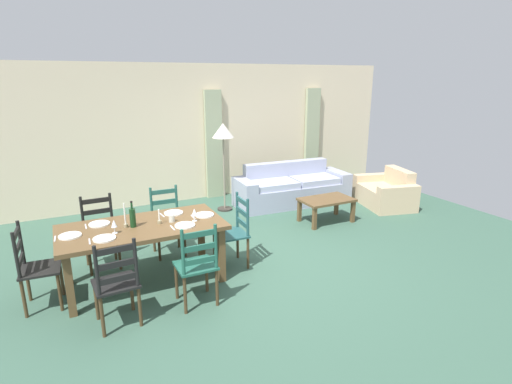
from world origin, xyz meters
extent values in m
cube|color=#375847|center=(0.00, 0.00, -0.01)|extent=(9.60, 9.60, 0.02)
cube|color=beige|center=(0.00, 3.30, 1.35)|extent=(9.60, 0.16, 2.70)
cube|color=#A5AF89|center=(0.65, 3.16, 1.10)|extent=(0.35, 0.08, 2.20)
cube|color=#A5AF89|center=(3.05, 3.16, 1.10)|extent=(0.35, 0.08, 2.20)
cube|color=brown|center=(-1.43, 0.07, 0.72)|extent=(1.90, 0.96, 0.05)
cube|color=brown|center=(-2.28, -0.31, 0.35)|extent=(0.08, 0.08, 0.70)
cube|color=brown|center=(-0.58, -0.31, 0.35)|extent=(0.08, 0.08, 0.70)
cube|color=brown|center=(-2.28, 0.45, 0.35)|extent=(0.08, 0.08, 0.70)
cube|color=brown|center=(-0.58, 0.45, 0.35)|extent=(0.08, 0.08, 0.70)
cube|color=black|center=(-1.86, -0.66, 0.45)|extent=(0.44, 0.42, 0.03)
cylinder|color=#47341E|center=(-2.05, -0.50, 0.22)|extent=(0.04, 0.04, 0.43)
cylinder|color=#47341E|center=(-1.69, -0.48, 0.22)|extent=(0.04, 0.04, 0.43)
cylinder|color=#47341E|center=(-2.03, -0.84, 0.22)|extent=(0.04, 0.04, 0.43)
cylinder|color=#47341E|center=(-1.67, -0.81, 0.22)|extent=(0.04, 0.04, 0.43)
cylinder|color=black|center=(-2.03, -0.84, 0.71)|extent=(0.04, 0.04, 0.50)
cylinder|color=black|center=(-1.67, -0.81, 0.71)|extent=(0.04, 0.04, 0.50)
cube|color=black|center=(-1.85, -0.83, 0.58)|extent=(0.38, 0.05, 0.06)
cube|color=black|center=(-1.85, -0.83, 0.73)|extent=(0.38, 0.05, 0.06)
cube|color=black|center=(-1.85, -0.83, 0.88)|extent=(0.38, 0.05, 0.06)
cube|color=#215948|center=(-1.02, -0.63, 0.45)|extent=(0.42, 0.40, 0.03)
cylinder|color=#47341E|center=(-1.20, -0.46, 0.22)|extent=(0.04, 0.04, 0.43)
cylinder|color=#47341E|center=(-0.84, -0.46, 0.22)|extent=(0.04, 0.04, 0.43)
cylinder|color=#47341E|center=(-1.20, -0.80, 0.22)|extent=(0.04, 0.04, 0.43)
cylinder|color=#47341E|center=(-0.84, -0.80, 0.22)|extent=(0.04, 0.04, 0.43)
cylinder|color=#215948|center=(-1.20, -0.80, 0.71)|extent=(0.04, 0.04, 0.50)
cylinder|color=#215948|center=(-0.84, -0.80, 0.71)|extent=(0.04, 0.04, 0.50)
cube|color=#215948|center=(-1.02, -0.80, 0.58)|extent=(0.38, 0.03, 0.06)
cube|color=#215948|center=(-1.02, -0.80, 0.73)|extent=(0.38, 0.03, 0.06)
cube|color=#215948|center=(-1.02, -0.80, 0.88)|extent=(0.38, 0.03, 0.06)
cube|color=black|center=(-1.85, 0.74, 0.45)|extent=(0.43, 0.41, 0.03)
cylinder|color=#47341E|center=(-1.66, 0.58, 0.22)|extent=(0.04, 0.04, 0.43)
cylinder|color=#47341E|center=(-2.02, 0.57, 0.22)|extent=(0.04, 0.04, 0.43)
cylinder|color=#47341E|center=(-1.67, 0.92, 0.22)|extent=(0.04, 0.04, 0.43)
cylinder|color=#47341E|center=(-2.03, 0.91, 0.22)|extent=(0.04, 0.04, 0.43)
cylinder|color=black|center=(-1.67, 0.92, 0.71)|extent=(0.04, 0.04, 0.50)
cylinder|color=black|center=(-2.03, 0.91, 0.71)|extent=(0.04, 0.04, 0.50)
cube|color=black|center=(-1.85, 0.91, 0.58)|extent=(0.38, 0.04, 0.06)
cube|color=black|center=(-1.85, 0.91, 0.73)|extent=(0.38, 0.04, 0.06)
cube|color=black|center=(-1.85, 0.91, 0.88)|extent=(0.38, 0.04, 0.06)
cube|color=#24594D|center=(-0.95, 0.77, 0.45)|extent=(0.43, 0.41, 0.03)
cylinder|color=#47341E|center=(-0.78, 0.60, 0.22)|extent=(0.04, 0.04, 0.43)
cylinder|color=#47341E|center=(-1.14, 0.61, 0.22)|extent=(0.04, 0.04, 0.43)
cylinder|color=#47341E|center=(-0.77, 0.94, 0.22)|extent=(0.04, 0.04, 0.43)
cylinder|color=#47341E|center=(-1.13, 0.95, 0.22)|extent=(0.04, 0.04, 0.43)
cylinder|color=#24594D|center=(-0.77, 0.94, 0.71)|extent=(0.04, 0.04, 0.50)
cylinder|color=#24594D|center=(-1.13, 0.95, 0.71)|extent=(0.04, 0.04, 0.50)
cube|color=#24594D|center=(-0.95, 0.94, 0.58)|extent=(0.38, 0.03, 0.06)
cube|color=#24594D|center=(-0.95, 0.94, 0.73)|extent=(0.38, 0.03, 0.06)
cube|color=#24594D|center=(-0.95, 0.94, 0.88)|extent=(0.38, 0.03, 0.06)
cube|color=black|center=(-2.54, 0.04, 0.45)|extent=(0.43, 0.45, 0.03)
cylinder|color=#47341E|center=(-2.36, 0.21, 0.22)|extent=(0.04, 0.04, 0.43)
cylinder|color=#47341E|center=(-2.39, -0.15, 0.22)|extent=(0.04, 0.04, 0.43)
cylinder|color=#47341E|center=(-2.70, 0.24, 0.22)|extent=(0.04, 0.04, 0.43)
cylinder|color=#47341E|center=(-2.72, -0.12, 0.22)|extent=(0.04, 0.04, 0.43)
cylinder|color=black|center=(-2.70, 0.24, 0.71)|extent=(0.04, 0.04, 0.50)
cylinder|color=black|center=(-2.72, -0.12, 0.71)|extent=(0.04, 0.04, 0.50)
cube|color=black|center=(-2.71, 0.06, 0.58)|extent=(0.05, 0.38, 0.06)
cube|color=black|center=(-2.71, 0.06, 0.73)|extent=(0.05, 0.38, 0.06)
cube|color=black|center=(-2.71, 0.06, 0.88)|extent=(0.05, 0.38, 0.06)
cube|color=#225050|center=(-0.31, 0.04, 0.45)|extent=(0.41, 0.43, 0.03)
cylinder|color=#47341E|center=(-0.49, -0.13, 0.22)|extent=(0.04, 0.04, 0.43)
cylinder|color=#47341E|center=(-0.48, 0.23, 0.22)|extent=(0.04, 0.04, 0.43)
cylinder|color=#47341E|center=(-0.15, -0.15, 0.22)|extent=(0.04, 0.04, 0.43)
cylinder|color=#47341E|center=(-0.14, 0.21, 0.22)|extent=(0.04, 0.04, 0.43)
cylinder|color=#225050|center=(-0.15, -0.15, 0.71)|extent=(0.04, 0.04, 0.50)
cylinder|color=#225050|center=(-0.14, 0.21, 0.71)|extent=(0.04, 0.04, 0.50)
cube|color=#225050|center=(-0.14, 0.03, 0.58)|extent=(0.04, 0.38, 0.06)
cube|color=#225050|center=(-0.14, 0.03, 0.73)|extent=(0.04, 0.38, 0.06)
cube|color=#225050|center=(-0.14, 0.03, 0.88)|extent=(0.04, 0.38, 0.06)
cylinder|color=white|center=(-1.88, -0.18, 0.76)|extent=(0.24, 0.24, 0.02)
cube|color=silver|center=(-2.03, -0.18, 0.75)|extent=(0.02, 0.17, 0.01)
cylinder|color=white|center=(-0.98, -0.18, 0.76)|extent=(0.24, 0.24, 0.02)
cube|color=silver|center=(-1.13, -0.18, 0.75)|extent=(0.02, 0.17, 0.01)
cylinder|color=white|center=(-1.88, 0.32, 0.76)|extent=(0.24, 0.24, 0.02)
cube|color=silver|center=(-2.03, 0.32, 0.75)|extent=(0.02, 0.17, 0.01)
cylinder|color=white|center=(-0.98, 0.32, 0.76)|extent=(0.24, 0.24, 0.02)
cube|color=silver|center=(-1.13, 0.32, 0.75)|extent=(0.03, 0.17, 0.01)
cylinder|color=white|center=(-2.21, 0.07, 0.76)|extent=(0.24, 0.24, 0.02)
cube|color=silver|center=(-2.36, 0.07, 0.75)|extent=(0.03, 0.17, 0.01)
cylinder|color=white|center=(-0.65, 0.07, 0.76)|extent=(0.24, 0.24, 0.02)
cube|color=silver|center=(-0.80, 0.07, 0.75)|extent=(0.02, 0.17, 0.01)
cylinder|color=#143819|center=(-1.53, 0.07, 0.86)|extent=(0.07, 0.07, 0.22)
cylinder|color=#143819|center=(-1.53, 0.07, 1.01)|extent=(0.02, 0.02, 0.08)
cylinder|color=black|center=(-1.53, 0.07, 1.06)|extent=(0.03, 0.03, 0.02)
cylinder|color=white|center=(-1.76, -0.05, 0.75)|extent=(0.06, 0.06, 0.01)
cylinder|color=white|center=(-1.76, -0.05, 0.79)|extent=(0.01, 0.01, 0.07)
cone|color=white|center=(-1.76, -0.05, 0.87)|extent=(0.06, 0.06, 0.08)
cylinder|color=white|center=(-0.83, -0.06, 0.75)|extent=(0.06, 0.06, 0.01)
cylinder|color=white|center=(-0.83, -0.06, 0.79)|extent=(0.01, 0.01, 0.07)
cone|color=white|center=(-0.83, -0.06, 0.87)|extent=(0.06, 0.06, 0.08)
cylinder|color=silver|center=(-1.08, 0.03, 0.80)|extent=(0.07, 0.07, 0.09)
cylinder|color=#998C66|center=(-1.61, 0.09, 0.77)|extent=(0.05, 0.05, 0.04)
cylinder|color=white|center=(-1.61, 0.09, 0.92)|extent=(0.02, 0.02, 0.25)
cylinder|color=#998C66|center=(-1.23, 0.03, 0.77)|extent=(0.05, 0.05, 0.04)
cylinder|color=white|center=(-1.23, 0.03, 0.86)|extent=(0.02, 0.02, 0.14)
cube|color=#9DA2BA|center=(1.85, 2.01, 0.20)|extent=(1.84, 0.90, 0.40)
cube|color=#9DA2BA|center=(1.87, 2.31, 0.40)|extent=(1.81, 0.30, 0.80)
cube|color=#9DA2BA|center=(2.87, 1.96, 0.29)|extent=(0.28, 0.81, 0.58)
cube|color=#9DA2BA|center=(0.83, 2.07, 0.29)|extent=(0.28, 0.81, 0.58)
cube|color=#AFB6D1|center=(2.30, 1.94, 0.46)|extent=(0.89, 0.69, 0.12)
cube|color=#AFB6D1|center=(1.40, 1.99, 0.46)|extent=(0.89, 0.69, 0.12)
cube|color=brown|center=(1.83, 0.86, 0.40)|extent=(0.90, 0.56, 0.04)
cube|color=brown|center=(1.43, 0.63, 0.19)|extent=(0.06, 0.06, 0.38)
cube|color=brown|center=(2.23, 0.63, 0.19)|extent=(0.06, 0.06, 0.38)
cube|color=brown|center=(1.43, 1.09, 0.19)|extent=(0.06, 0.06, 0.38)
cube|color=brown|center=(2.23, 1.09, 0.19)|extent=(0.06, 0.06, 0.38)
cube|color=#CEB089|center=(3.40, 1.11, 0.19)|extent=(0.97, 0.97, 0.38)
cube|color=#CEB089|center=(3.69, 1.04, 0.36)|extent=(0.39, 0.82, 0.72)
cube|color=#CEB089|center=(3.28, 0.64, 0.26)|extent=(0.82, 0.37, 0.52)
cube|color=#CEB089|center=(3.52, 1.59, 0.26)|extent=(0.82, 0.37, 0.52)
cylinder|color=#332D28|center=(0.50, 2.26, 0.01)|extent=(0.28, 0.28, 0.03)
cylinder|color=gray|center=(0.50, 2.26, 0.71)|extent=(0.03, 0.03, 1.35)
cone|color=silver|center=(0.50, 2.26, 1.51)|extent=(0.40, 0.40, 0.26)
camera|label=1|loc=(-2.22, -4.52, 2.44)|focal=28.21mm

